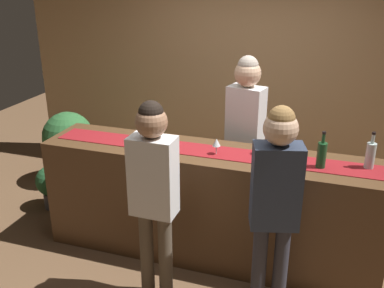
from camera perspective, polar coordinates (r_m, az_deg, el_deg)
The scene contains 14 objects.
ground_plane at distance 4.28m, azimuth 1.99°, elevation -13.94°, with size 10.00×10.00×0.00m, color brown.
back_wall at distance 5.43m, azimuth 7.98°, elevation 10.45°, with size 6.00×0.12×2.90m, color tan.
bar_counter at distance 4.00m, azimuth 2.08°, elevation -7.87°, with size 2.98×0.60×1.04m, color #543821.
counter_runner_cloth at distance 3.77m, azimuth 2.19°, elevation -0.93°, with size 2.83×0.28×0.01m, color maroon.
wine_bottle_clear at distance 3.68m, azimuth 22.18°, elevation -1.33°, with size 0.07×0.07×0.30m.
wine_bottle_green at distance 3.56m, azimuth 16.49°, elevation -1.32°, with size 0.07×0.07×0.30m.
wine_glass_near_customer at distance 3.70m, azimuth 8.79°, elevation 0.13°, with size 0.07×0.07×0.14m.
wine_glass_mid_counter at distance 3.67m, azimuth 3.19°, elevation 0.14°, with size 0.07×0.07×0.14m.
wine_glass_far_end at distance 3.93m, azimuth -6.14°, elevation 1.56°, with size 0.07×0.07×0.14m.
bartender at distance 4.23m, azimuth 6.93°, elevation 2.46°, with size 0.38×0.27×1.77m.
customer_sipping at distance 3.14m, azimuth 10.80°, elevation -6.40°, with size 0.38×0.28×1.68m.
customer_browsing at distance 3.27m, azimuth -5.03°, elevation -5.17°, with size 0.34×0.23×1.66m.
potted_plant_tall at distance 5.59m, azimuth -15.74°, elevation 0.21°, with size 0.62×0.62×0.90m.
potted_plant_small at distance 5.11m, azimuth -17.78°, elevation -4.96°, with size 0.34×0.34×0.50m.
Camera 1 is at (0.96, -3.34, 2.49)m, focal length 41.02 mm.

